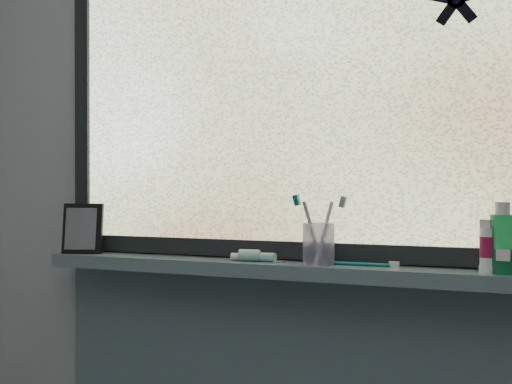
{
  "coord_description": "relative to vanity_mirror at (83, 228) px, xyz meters",
  "views": [
    {
      "loc": [
        0.43,
        -0.31,
        1.23
      ],
      "look_at": [
        -0.08,
        1.05,
        1.22
      ],
      "focal_mm": 40.0,
      "sensor_mm": 36.0,
      "label": 1
    }
  ],
  "objects": [
    {
      "name": "wall_back",
      "position": [
        0.73,
        0.09,
        0.15
      ],
      "size": [
        3.0,
        0.01,
        2.5
      ],
      "primitive_type": "cube",
      "color": "#9EA3A8",
      "rests_on": "ground"
    },
    {
      "name": "windowsill",
      "position": [
        0.73,
        0.02,
        -0.1
      ],
      "size": [
        1.62,
        0.14,
        0.04
      ],
      "primitive_type": "cube",
      "color": "#50626B",
      "rests_on": "wall_back"
    },
    {
      "name": "window_pane",
      "position": [
        0.73,
        0.07,
        0.43
      ],
      "size": [
        1.5,
        0.01,
        1.0
      ],
      "primitive_type": "cube",
      "color": "silver",
      "rests_on": "wall_back"
    },
    {
      "name": "frame_bottom",
      "position": [
        0.73,
        0.07,
        -0.05
      ],
      "size": [
        1.6,
        0.03,
        0.05
      ],
      "primitive_type": "cube",
      "color": "black",
      "rests_on": "windowsill"
    },
    {
      "name": "frame_left",
      "position": [
        -0.05,
        0.07,
        0.43
      ],
      "size": [
        0.05,
        0.03,
        1.1
      ],
      "primitive_type": "cube",
      "color": "black",
      "rests_on": "wall_back"
    },
    {
      "name": "starfish_sticker",
      "position": [
        1.13,
        0.06,
        0.62
      ],
      "size": [
        0.15,
        0.02,
        0.15
      ],
      "primitive_type": null,
      "color": "black",
      "rests_on": "window_pane"
    },
    {
      "name": "vanity_mirror",
      "position": [
        0.0,
        0.0,
        0.0
      ],
      "size": [
        0.14,
        0.1,
        0.16
      ],
      "primitive_type": "cube",
      "rotation": [
        0.0,
        0.0,
        0.28
      ],
      "color": "black",
      "rests_on": "windowsill"
    },
    {
      "name": "toothpaste_tube",
      "position": [
        0.59,
        0.01,
        -0.06
      ],
      "size": [
        0.19,
        0.05,
        0.03
      ],
      "primitive_type": null,
      "rotation": [
        0.0,
        0.0,
        0.05
      ],
      "color": "white",
      "rests_on": "windowsill"
    },
    {
      "name": "toothbrush_cup",
      "position": [
        0.78,
        -0.0,
        -0.02
      ],
      "size": [
        0.09,
        0.09,
        0.11
      ],
      "primitive_type": "cylinder",
      "rotation": [
        0.0,
        0.0,
        -0.05
      ],
      "color": "#A596C7",
      "rests_on": "windowsill"
    },
    {
      "name": "toothbrush_lying",
      "position": [
        0.88,
        0.02,
        -0.07
      ],
      "size": [
        0.22,
        0.03,
        0.01
      ],
      "primitive_type": null,
      "rotation": [
        0.0,
        0.0,
        0.03
      ],
      "color": "#0B6667",
      "rests_on": "windowsill"
    },
    {
      "name": "mouthwash_bottle",
      "position": [
        1.24,
        0.0,
        0.01
      ],
      "size": [
        0.07,
        0.07,
        0.15
      ],
      "primitive_type": "cylinder",
      "rotation": [
        0.0,
        0.0,
        0.25
      ],
      "color": "#1B8F53",
      "rests_on": "windowsill"
    },
    {
      "name": "cream_tube",
      "position": [
        1.21,
        0.0,
        -0.01
      ],
      "size": [
        0.04,
        0.04,
        0.09
      ],
      "primitive_type": "cylinder",
      "rotation": [
        0.0,
        0.0,
        -0.18
      ],
      "color": "silver",
      "rests_on": "windowsill"
    }
  ]
}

